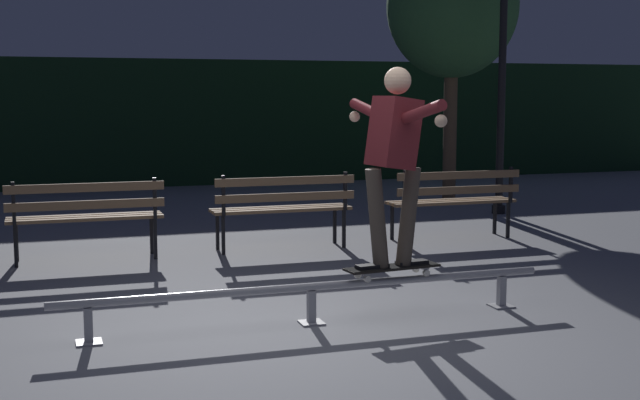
{
  "coord_description": "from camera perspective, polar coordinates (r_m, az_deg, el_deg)",
  "views": [
    {
      "loc": [
        -1.93,
        -5.83,
        1.74
      ],
      "look_at": [
        0.34,
        1.0,
        0.85
      ],
      "focal_mm": 47.42,
      "sensor_mm": 36.0,
      "label": 1
    }
  ],
  "objects": [
    {
      "name": "tree_far_right",
      "position": [
        14.16,
        8.92,
        12.79
      ],
      "size": [
        2.13,
        2.13,
        4.37
      ],
      "color": "brown",
      "rests_on": "ground"
    },
    {
      "name": "lamp_post_right",
      "position": [
        12.72,
        12.24,
        10.25
      ],
      "size": [
        0.32,
        0.32,
        3.9
      ],
      "color": "black",
      "rests_on": "ground"
    },
    {
      "name": "hedge_backdrop",
      "position": [
        16.94,
        -11.87,
        5.15
      ],
      "size": [
        24.0,
        1.2,
        2.43
      ],
      "primitive_type": "cube",
      "color": "black",
      "rests_on": "ground"
    },
    {
      "name": "park_bench_rightmost",
      "position": [
        10.31,
        9.04,
        0.27
      ],
      "size": [
        1.6,
        0.42,
        0.88
      ],
      "color": "black",
      "rests_on": "ground"
    },
    {
      "name": "park_bench_left_center",
      "position": [
        9.18,
        -15.53,
        -0.74
      ],
      "size": [
        1.6,
        0.42,
        0.88
      ],
      "color": "black",
      "rests_on": "ground"
    },
    {
      "name": "skateboard",
      "position": [
        6.7,
        4.9,
        -4.59
      ],
      "size": [
        0.8,
        0.29,
        0.09
      ],
      "color": "black",
      "rests_on": "grind_rail"
    },
    {
      "name": "ground_plane",
      "position": [
        6.38,
        -0.03,
        -8.78
      ],
      "size": [
        90.0,
        90.0,
        0.0
      ],
      "primitive_type": "plane",
      "color": "slate"
    },
    {
      "name": "park_bench_right_center",
      "position": [
        9.52,
        -2.52,
        -0.21
      ],
      "size": [
        1.6,
        0.42,
        0.88
      ],
      "color": "black",
      "rests_on": "ground"
    },
    {
      "name": "grind_rail",
      "position": [
        6.5,
        -0.58,
        -6.25
      ],
      "size": [
        3.9,
        0.18,
        0.32
      ],
      "color": "#9E9EA3",
      "rests_on": "ground"
    },
    {
      "name": "skateboarder",
      "position": [
        6.58,
        5.01,
        3.42
      ],
      "size": [
        0.63,
        1.4,
        1.56
      ],
      "color": "black",
      "rests_on": "skateboard"
    }
  ]
}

